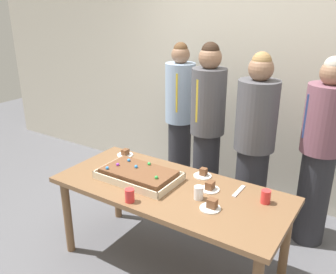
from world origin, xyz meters
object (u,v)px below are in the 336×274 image
at_px(person_green_shirt_behind, 254,145).
at_px(sheet_cake, 139,174).
at_px(plated_slice_far_left, 211,206).
at_px(party_table, 170,197).
at_px(plated_slice_far_right, 203,174).
at_px(plated_slice_near_left, 210,187).
at_px(drink_cup_nearest, 199,193).
at_px(person_serving_front, 207,130).
at_px(person_far_right_suit, 320,153).
at_px(drink_cup_far_end, 266,197).
at_px(drink_cup_middle, 130,195).
at_px(person_striped_tie_right, 180,118).
at_px(plated_slice_near_right, 125,154).
at_px(cake_server_utensil, 239,191).

bearing_deg(person_green_shirt_behind, sheet_cake, -0.02).
bearing_deg(person_green_shirt_behind, plated_slice_far_left, 40.02).
bearing_deg(plated_slice_far_left, party_table, 165.54).
xyz_separation_m(sheet_cake, plated_slice_far_right, (0.42, 0.33, -0.02)).
height_order(plated_slice_near_left, drink_cup_nearest, drink_cup_nearest).
height_order(person_serving_front, person_far_right_suit, person_serving_front).
distance_m(plated_slice_near_left, drink_cup_far_end, 0.42).
relative_size(drink_cup_far_end, person_green_shirt_behind, 0.06).
bearing_deg(drink_cup_middle, drink_cup_nearest, 37.57).
xyz_separation_m(drink_cup_nearest, person_striped_tie_right, (-0.88, 1.19, 0.11)).
bearing_deg(plated_slice_near_right, party_table, -22.95).
xyz_separation_m(plated_slice_far_right, cake_server_utensil, (0.35, -0.08, -0.02)).
distance_m(drink_cup_far_end, cake_server_utensil, 0.23).
distance_m(plated_slice_near_left, drink_cup_middle, 0.62).
relative_size(plated_slice_near_right, drink_cup_far_end, 1.50).
bearing_deg(plated_slice_near_right, drink_cup_far_end, -4.60).
relative_size(plated_slice_far_right, person_striped_tie_right, 0.09).
relative_size(person_green_shirt_behind, person_far_right_suit, 1.01).
distance_m(drink_cup_nearest, drink_cup_middle, 0.50).
distance_m(plated_slice_near_left, drink_cup_nearest, 0.17).
relative_size(plated_slice_near_left, person_serving_front, 0.08).
bearing_deg(sheet_cake, cake_server_utensil, 17.98).
distance_m(person_striped_tie_right, person_far_right_suit, 1.51).
distance_m(plated_slice_near_right, person_green_shirt_behind, 1.19).
height_order(party_table, plated_slice_near_right, plated_slice_near_right).
bearing_deg(cake_server_utensil, plated_slice_near_right, 176.94).
bearing_deg(person_far_right_suit, person_green_shirt_behind, -24.33).
xyz_separation_m(sheet_cake, drink_cup_far_end, (0.99, 0.20, 0.01)).
distance_m(plated_slice_near_right, person_far_right_suit, 1.74).
height_order(plated_slice_far_left, drink_cup_far_end, drink_cup_far_end).
height_order(drink_cup_middle, person_green_shirt_behind, person_green_shirt_behind).
distance_m(party_table, sheet_cake, 0.32).
distance_m(cake_server_utensil, person_green_shirt_behind, 0.64).
xyz_separation_m(drink_cup_nearest, person_far_right_suit, (0.62, 1.04, 0.09)).
bearing_deg(sheet_cake, person_green_shirt_behind, 53.13).
bearing_deg(party_table, person_far_right_suit, 48.44).
distance_m(plated_slice_near_left, plated_slice_near_right, 0.99).
bearing_deg(person_striped_tie_right, person_far_right_suit, 69.03).
height_order(cake_server_utensil, person_striped_tie_right, person_striped_tie_right).
relative_size(plated_slice_near_left, plated_slice_near_right, 1.00).
bearing_deg(drink_cup_far_end, sheet_cake, -168.59).
height_order(plated_slice_far_left, cake_server_utensil, plated_slice_far_left).
bearing_deg(person_striped_tie_right, sheet_cake, -0.02).
height_order(plated_slice_far_right, drink_cup_middle, drink_cup_middle).
relative_size(plated_slice_far_right, drink_cup_middle, 1.50).
bearing_deg(party_table, sheet_cake, -176.24).
distance_m(sheet_cake, cake_server_utensil, 0.81).
height_order(plated_slice_far_left, person_green_shirt_behind, person_green_shirt_behind).
height_order(party_table, drink_cup_far_end, drink_cup_far_end).
height_order(plated_slice_near_left, person_serving_front, person_serving_front).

